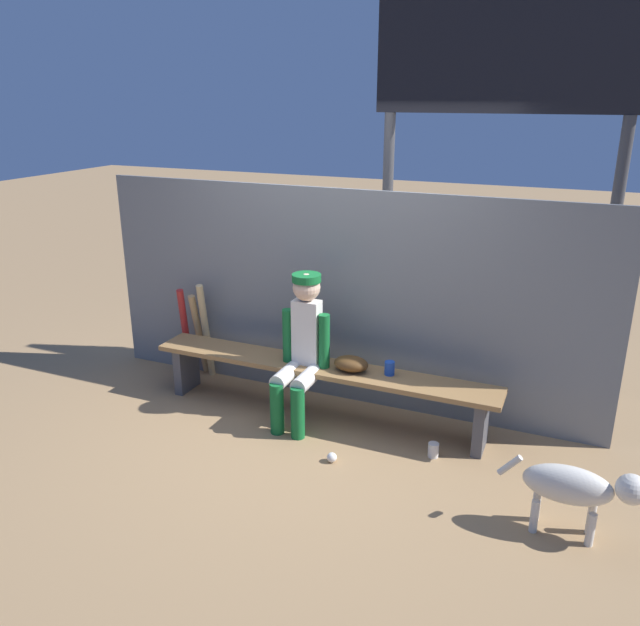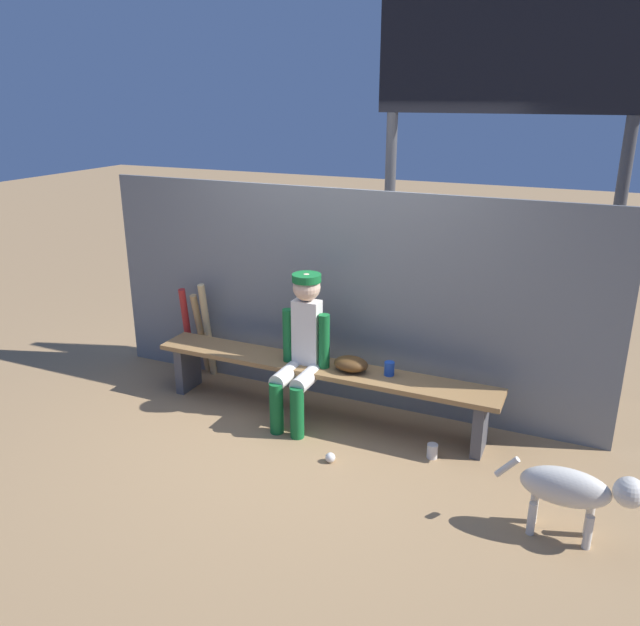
# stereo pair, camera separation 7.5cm
# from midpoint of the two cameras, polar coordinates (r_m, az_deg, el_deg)

# --- Properties ---
(ground_plane) EXTENTS (30.00, 30.00, 0.00)m
(ground_plane) POSITION_cam_midpoint_polar(r_m,az_deg,el_deg) (5.36, -0.41, -9.28)
(ground_plane) COLOR #9E7A51
(chainlink_fence) EXTENTS (4.46, 0.03, 1.84)m
(chainlink_fence) POSITION_cam_midpoint_polar(r_m,az_deg,el_deg) (5.35, 1.33, 1.37)
(chainlink_fence) COLOR slate
(chainlink_fence) RESTS_ON ground_plane
(dugout_bench) EXTENTS (2.93, 0.36, 0.47)m
(dugout_bench) POSITION_cam_midpoint_polar(r_m,az_deg,el_deg) (5.20, -0.42, -5.67)
(dugout_bench) COLOR olive
(dugout_bench) RESTS_ON ground_plane
(player_seated) EXTENTS (0.41, 0.55, 1.22)m
(player_seated) POSITION_cam_midpoint_polar(r_m,az_deg,el_deg) (5.03, -2.13, -2.91)
(player_seated) COLOR silver
(player_seated) RESTS_ON ground_plane
(baseball_glove) EXTENTS (0.28, 0.20, 0.12)m
(baseball_glove) POSITION_cam_midpoint_polar(r_m,az_deg,el_deg) (5.04, 2.39, -4.59)
(baseball_glove) COLOR #593819
(baseball_glove) RESTS_ON dugout_bench
(bat_wood_natural) EXTENTS (0.08, 0.22, 0.94)m
(bat_wood_natural) POSITION_cam_midpoint_polar(r_m,az_deg,el_deg) (5.97, -10.58, -1.62)
(bat_wood_natural) COLOR tan
(bat_wood_natural) RESTS_ON ground_plane
(bat_wood_tan) EXTENTS (0.07, 0.23, 0.82)m
(bat_wood_tan) POSITION_cam_midpoint_polar(r_m,az_deg,el_deg) (6.08, -11.17, -1.90)
(bat_wood_tan) COLOR tan
(bat_wood_tan) RESTS_ON ground_plane
(bat_aluminum_red) EXTENTS (0.09, 0.18, 0.87)m
(bat_aluminum_red) POSITION_cam_midpoint_polar(r_m,az_deg,el_deg) (6.08, -12.36, -1.72)
(bat_aluminum_red) COLOR #B22323
(bat_aluminum_red) RESTS_ON ground_plane
(baseball) EXTENTS (0.07, 0.07, 0.07)m
(baseball) POSITION_cam_midpoint_polar(r_m,az_deg,el_deg) (4.75, 0.61, -12.88)
(baseball) COLOR white
(baseball) RESTS_ON ground_plane
(cup_on_ground) EXTENTS (0.08, 0.08, 0.11)m
(cup_on_ground) POSITION_cam_midpoint_polar(r_m,az_deg,el_deg) (4.86, 9.73, -12.07)
(cup_on_ground) COLOR silver
(cup_on_ground) RESTS_ON ground_plane
(cup_on_bench) EXTENTS (0.08, 0.08, 0.11)m
(cup_on_bench) POSITION_cam_midpoint_polar(r_m,az_deg,el_deg) (5.00, 5.86, -4.97)
(cup_on_bench) COLOR #1E47AD
(cup_on_bench) RESTS_ON dugout_bench
(scoreboard) EXTENTS (2.46, 0.27, 3.57)m
(scoreboard) POSITION_cam_midpoint_polar(r_m,az_deg,el_deg) (5.74, 16.44, 18.19)
(scoreboard) COLOR #3F3F42
(scoreboard) RESTS_ON ground_plane
(dog) EXTENTS (0.84, 0.20, 0.49)m
(dog) POSITION_cam_midpoint_polar(r_m,az_deg,el_deg) (4.18, 21.69, -14.40)
(dog) COLOR beige
(dog) RESTS_ON ground_plane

